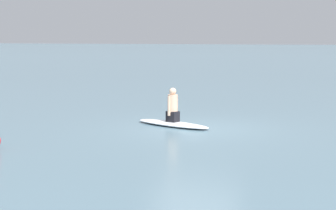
% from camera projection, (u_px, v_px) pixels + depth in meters
% --- Properties ---
extents(ground_plane, '(400.00, 400.00, 0.00)m').
position_uv_depth(ground_plane, '(196.00, 129.00, 16.19)').
color(ground_plane, slate).
extents(surfboard, '(2.69, 1.49, 0.14)m').
position_uv_depth(surfboard, '(173.00, 124.00, 16.68)').
color(surfboard, white).
rests_on(surfboard, ground).
extents(person_paddler, '(0.40, 0.44, 1.00)m').
position_uv_depth(person_paddler, '(173.00, 106.00, 16.62)').
color(person_paddler, black).
rests_on(person_paddler, surfboard).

